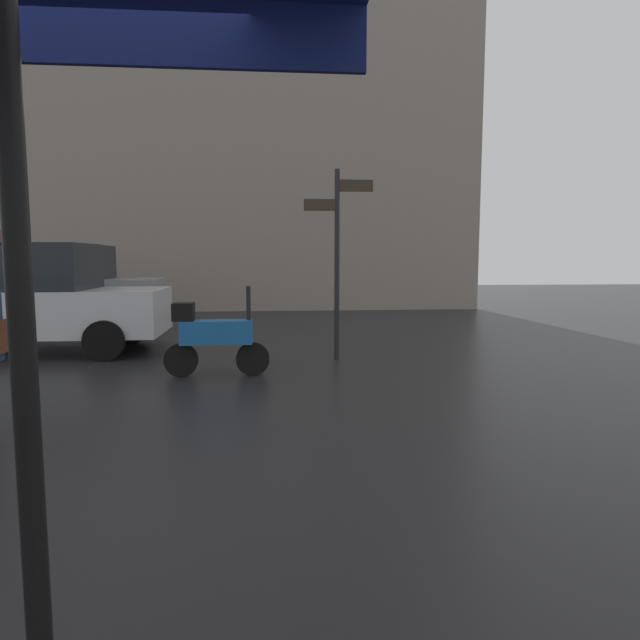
# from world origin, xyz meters

# --- Properties ---
(parked_scooter) EXTENTS (1.43, 0.32, 1.23)m
(parked_scooter) POSITION_xyz_m (0.57, 5.02, 0.56)
(parked_scooter) COLOR black
(parked_scooter) RESTS_ON ground
(parked_car_left) EXTENTS (4.38, 1.97, 1.86)m
(parked_car_left) POSITION_xyz_m (-2.74, 7.25, 0.94)
(parked_car_left) COLOR silver
(parked_car_left) RESTS_ON ground
(parked_car_right) EXTENTS (4.28, 1.88, 1.89)m
(parked_car_right) POSITION_xyz_m (-3.32, 10.54, 0.95)
(parked_car_right) COLOR gray
(parked_car_right) RESTS_ON ground
(street_signpost) EXTENTS (1.08, 0.08, 2.98)m
(street_signpost) POSITION_xyz_m (2.42, 6.16, 1.81)
(street_signpost) COLOR black
(street_signpost) RESTS_ON ground
(building_block) EXTENTS (15.87, 2.23, 17.58)m
(building_block) POSITION_xyz_m (0.00, 15.63, 8.79)
(building_block) COLOR gray
(building_block) RESTS_ON ground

